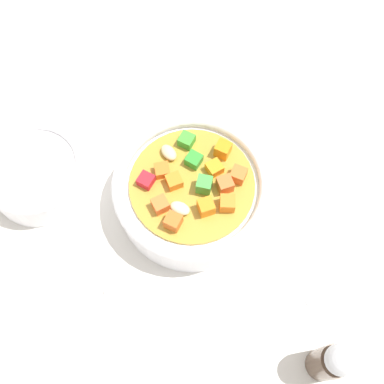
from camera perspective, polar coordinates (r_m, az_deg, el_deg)
name	(u,v)px	position (r cm, az deg, el deg)	size (l,w,h in cm)	color
ground_plane	(192,205)	(53.78, 0.00, -1.57)	(140.00, 140.00, 2.00)	silver
soup_bowl_main	(192,191)	(50.09, 0.01, 0.17)	(16.93, 16.93, 6.55)	white
spoon	(229,295)	(49.46, 4.58, -12.55)	(23.30, 10.02, 0.84)	silver
side_bowl_small	(36,174)	(54.61, -18.60, 2.15)	(11.27, 11.27, 4.42)	white
pepper_shaker	(331,362)	(46.57, 16.77, -19.41)	(3.01, 3.01, 8.15)	#4C3828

